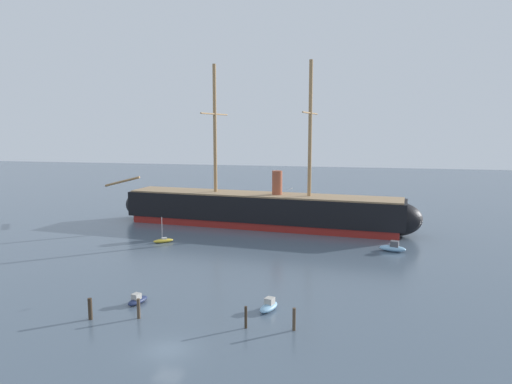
{
  "coord_description": "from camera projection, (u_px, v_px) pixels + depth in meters",
  "views": [
    {
      "loc": [
        16.17,
        -36.57,
        19.38
      ],
      "look_at": [
        -0.44,
        37.35,
        9.04
      ],
      "focal_mm": 33.19,
      "sensor_mm": 36.0,
      "label": 1
    }
  ],
  "objects": [
    {
      "name": "mooring_piling_right_pair",
      "position": [
        294.0,
        319.0,
        45.39
      ],
      "size": [
        0.32,
        0.32,
        2.24
      ],
      "primitive_type": "cylinder",
      "color": "#4C3D2D",
      "rests_on": "ground"
    },
    {
      "name": "motorboat_foreground_right",
      "position": [
        269.0,
        306.0,
        50.47
      ],
      "size": [
        2.15,
        3.44,
        1.34
      ],
      "color": "#7FB2D6",
      "rests_on": "ground"
    },
    {
      "name": "mooring_piling_midwater",
      "position": [
        90.0,
        309.0,
        48.0
      ],
      "size": [
        0.43,
        0.43,
        2.23
      ],
      "primitive_type": "cylinder",
      "color": "#382B1E",
      "rests_on": "ground"
    },
    {
      "name": "ground_plane",
      "position": [
        168.0,
        350.0,
        41.49
      ],
      "size": [
        400.0,
        400.0,
        0.0
      ],
      "primitive_type": "plane",
      "color": "#4C5B6B"
    },
    {
      "name": "tall_ship",
      "position": [
        261.0,
        210.0,
        92.84
      ],
      "size": [
        65.88,
        14.91,
        31.69
      ],
      "color": "maroon",
      "rests_on": "ground"
    },
    {
      "name": "mooring_piling_left_pair",
      "position": [
        246.0,
        317.0,
        45.92
      ],
      "size": [
        0.28,
        0.28,
        2.2
      ],
      "primitive_type": "cylinder",
      "color": "#382B1E",
      "rests_on": "ground"
    },
    {
      "name": "sailboat_alongside_bow",
      "position": [
        163.0,
        240.0,
        80.24
      ],
      "size": [
        3.36,
        2.84,
        4.45
      ],
      "color": "gold",
      "rests_on": "ground"
    },
    {
      "name": "mooring_piling_nearest",
      "position": [
        139.0,
        309.0,
        48.28
      ],
      "size": [
        0.34,
        0.34,
        2.07
      ],
      "primitive_type": "cylinder",
      "color": "#4C3D2D",
      "rests_on": "ground"
    },
    {
      "name": "seagull_in_flight",
      "position": [
        290.0,
        189.0,
        63.4
      ],
      "size": [
        0.52,
        1.2,
        0.14
      ],
      "color": "silver"
    },
    {
      "name": "motorboat_foreground_left",
      "position": [
        137.0,
        300.0,
        52.38
      ],
      "size": [
        1.89,
        3.1,
        1.22
      ],
      "color": "#1E284C",
      "rests_on": "ground"
    },
    {
      "name": "motorboat_distant_centre",
      "position": [
        284.0,
        214.0,
        103.86
      ],
      "size": [
        3.07,
        3.01,
        1.28
      ],
      "color": "orange",
      "rests_on": "ground"
    },
    {
      "name": "motorboat_alongside_stern",
      "position": [
        393.0,
        248.0,
        74.47
      ],
      "size": [
        4.37,
        2.58,
        1.72
      ],
      "color": "#7FB2D6",
      "rests_on": "ground"
    }
  ]
}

